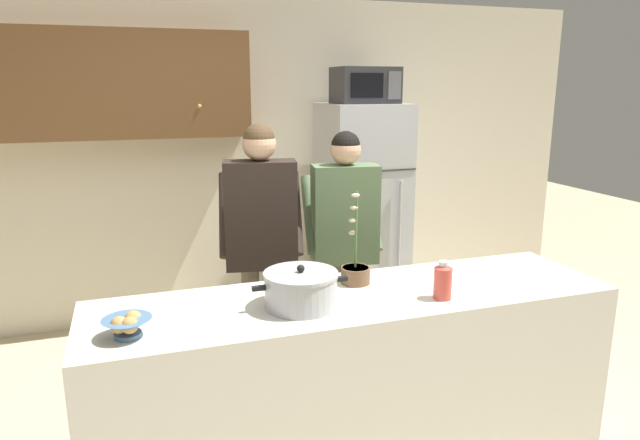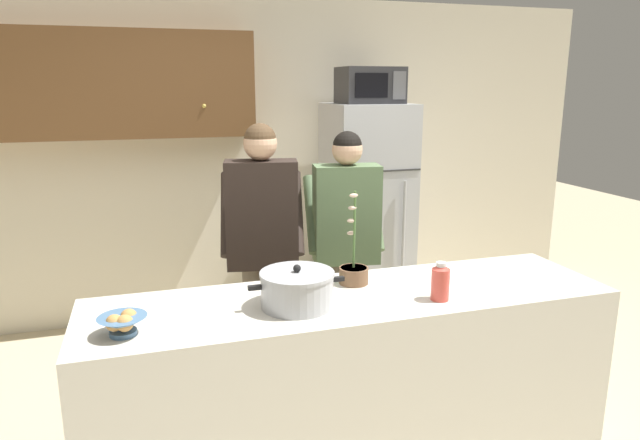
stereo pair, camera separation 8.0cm
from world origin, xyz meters
name	(u,v)px [view 2 (the right image)]	position (x,y,z in m)	size (l,w,h in m)	color
back_wall_unit	(226,144)	(-0.28, 2.25, 1.45)	(6.00, 0.48, 2.60)	beige
kitchen_island	(352,381)	(0.00, 0.00, 0.46)	(2.57, 0.68, 0.92)	silver
refrigerator	(366,212)	(0.80, 1.85, 0.88)	(0.64, 0.68, 1.77)	#B7BABF
microwave	(370,85)	(0.80, 1.83, 1.91)	(0.48, 0.37, 0.28)	#2D2D30
person_near_pot	(262,228)	(-0.27, 0.87, 1.07)	(0.57, 0.50, 1.70)	#726656
person_by_sink	(346,228)	(0.28, 0.89, 1.02)	(0.55, 0.47, 1.64)	#726656
cooking_pot	(297,289)	(-0.30, -0.05, 1.00)	(0.45, 0.34, 0.20)	#ADAFB5
coffee_mug	(313,273)	(-0.13, 0.24, 0.97)	(0.13, 0.09, 0.10)	#2D8C4C
bread_bowl	(123,323)	(-1.05, -0.15, 0.97)	(0.20, 0.20, 0.10)	#4C7299
bottle_near_edge	(440,282)	(0.37, -0.18, 1.01)	(0.09, 0.09, 0.19)	#D84C3F
potted_orchid	(354,271)	(0.06, 0.16, 0.99)	(0.15, 0.15, 0.48)	brown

